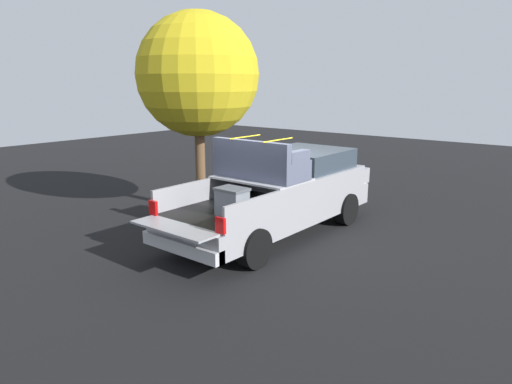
% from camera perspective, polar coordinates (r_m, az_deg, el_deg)
% --- Properties ---
extents(ground_plane, '(40.00, 40.00, 0.00)m').
position_cam_1_polar(ground_plane, '(10.51, 2.08, -5.25)').
color(ground_plane, black).
extents(pickup_truck, '(6.05, 2.06, 2.23)m').
position_cam_1_polar(pickup_truck, '(10.52, 3.28, 0.07)').
color(pickup_truck, gray).
rests_on(pickup_truck, ground_plane).
extents(tree_background, '(3.10, 3.10, 5.10)m').
position_cam_1_polar(tree_background, '(12.04, -7.19, 14.12)').
color(tree_background, brown).
rests_on(tree_background, ground_plane).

